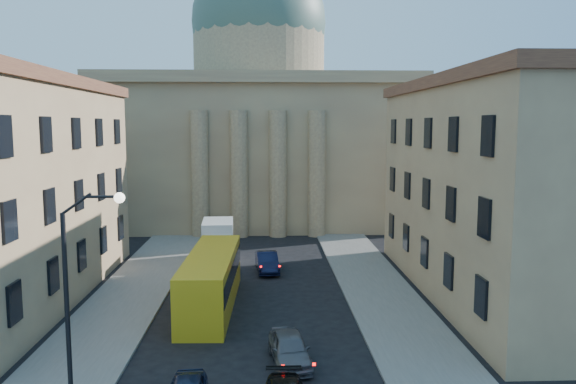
# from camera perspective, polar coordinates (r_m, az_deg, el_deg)

# --- Properties ---
(sidewalk_left) EXTENTS (5.00, 60.00, 0.15)m
(sidewalk_left) POSITION_cam_1_polar(r_m,az_deg,el_deg) (35.86, -17.46, -12.12)
(sidewalk_left) COLOR #625F5A
(sidewalk_left) RESTS_ON ground
(sidewalk_right) EXTENTS (5.00, 60.00, 0.15)m
(sidewalk_right) POSITION_cam_1_polar(r_m,az_deg,el_deg) (35.53, 10.73, -12.10)
(sidewalk_right) COLOR #625F5A
(sidewalk_right) RESTS_ON ground
(church) EXTENTS (68.02, 28.76, 36.60)m
(church) POSITION_cam_1_polar(r_m,az_deg,el_deg) (70.19, -2.92, 7.09)
(church) COLOR #7D644D
(church) RESTS_ON ground
(building_right) EXTENTS (11.60, 26.60, 14.70)m
(building_right) POSITION_cam_1_polar(r_m,az_deg,el_deg) (40.38, 21.50, 0.51)
(building_right) COLOR tan
(building_right) RESTS_ON ground
(street_lamp) EXTENTS (2.62, 0.44, 8.83)m
(street_lamp) POSITION_cam_1_polar(r_m,az_deg,el_deg) (24.77, -20.49, -8.20)
(street_lamp) COLOR black
(street_lamp) RESTS_ON ground
(car_right_far) EXTENTS (2.24, 4.59, 1.51)m
(car_right_far) POSITION_cam_1_polar(r_m,az_deg,el_deg) (28.22, 0.16, -15.62)
(car_right_far) COLOR #4F4F54
(car_right_far) RESTS_ON ground
(car_right_distant) EXTENTS (2.01, 4.75, 1.52)m
(car_right_distant) POSITION_cam_1_polar(r_m,az_deg,el_deg) (44.70, -2.14, -7.12)
(car_right_distant) COLOR black
(car_right_distant) RESTS_ON ground
(city_bus) EXTENTS (3.15, 12.25, 3.43)m
(city_bus) POSITION_cam_1_polar(r_m,az_deg,el_deg) (36.36, -7.80, -8.69)
(city_bus) COLOR gold
(city_bus) RESTS_ON ground
(box_truck) EXTENTS (2.82, 6.47, 3.48)m
(box_truck) POSITION_cam_1_polar(r_m,az_deg,el_deg) (47.32, -7.15, -5.28)
(box_truck) COLOR silver
(box_truck) RESTS_ON ground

